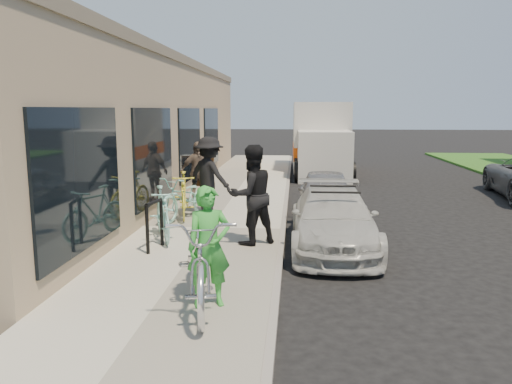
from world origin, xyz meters
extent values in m
plane|color=black|center=(0.00, 0.00, 0.00)|extent=(120.00, 120.00, 0.00)
cube|color=#B4B1A2|center=(-2.00, 3.00, 0.07)|extent=(3.00, 34.00, 0.15)
cube|color=gray|center=(-0.45, 3.00, 0.07)|extent=(0.12, 34.00, 0.13)
cube|color=tan|center=(-5.25, 8.00, 2.00)|extent=(3.50, 20.00, 4.00)
cube|color=#736857|center=(-5.25, 8.00, 4.10)|extent=(3.60, 20.00, 0.25)
cube|color=black|center=(-3.48, 0.00, 1.60)|extent=(0.06, 3.00, 2.20)
cube|color=black|center=(-3.48, 4.00, 1.60)|extent=(0.06, 3.00, 2.20)
cube|color=black|center=(-3.48, 8.00, 1.60)|extent=(0.06, 3.00, 2.20)
cube|color=black|center=(-3.48, 12.00, 1.60)|extent=(0.06, 3.00, 2.20)
cylinder|color=black|center=(-2.77, 0.95, 0.59)|extent=(0.06, 0.06, 0.87)
cylinder|color=black|center=(-2.67, 1.52, 0.59)|extent=(0.06, 0.06, 0.87)
cylinder|color=black|center=(-2.72, 1.24, 1.02)|extent=(0.16, 0.58, 0.06)
cube|color=black|center=(-3.29, 8.62, 0.65)|extent=(0.64, 0.38, 0.98)
cube|color=black|center=(-3.21, 8.97, 0.65)|extent=(0.64, 0.38, 0.98)
cube|color=black|center=(-3.30, 8.59, 0.70)|extent=(0.50, 0.27, 0.70)
imported|color=#BAB9B5|center=(0.55, 2.12, 0.57)|extent=(1.62, 3.94, 1.14)
cylinder|color=black|center=(0.55, 1.69, 1.16)|extent=(0.90, 0.04, 0.04)
cylinder|color=black|center=(0.55, 2.45, 1.16)|extent=(0.90, 0.04, 0.04)
imported|color=gray|center=(0.58, 5.05, 0.58)|extent=(1.49, 3.45, 1.16)
cube|color=beige|center=(0.88, 11.43, 0.93)|extent=(1.98, 1.98, 1.86)
cube|color=black|center=(0.88, 11.43, 1.32)|extent=(1.81, 0.08, 0.88)
cube|color=beige|center=(0.84, 14.37, 1.52)|extent=(2.30, 4.14, 2.84)
cube|color=#EA520D|center=(0.84, 14.37, 0.88)|extent=(2.32, 4.16, 0.54)
cylinder|color=black|center=(-0.10, 10.93, 0.39)|extent=(0.25, 0.79, 0.78)
cylinder|color=black|center=(1.86, 10.95, 0.39)|extent=(0.25, 0.79, 0.78)
cylinder|color=black|center=(-0.11, 12.01, 0.39)|extent=(0.25, 0.79, 0.78)
cylinder|color=black|center=(1.85, 12.03, 0.39)|extent=(0.25, 0.79, 0.78)
cylinder|color=black|center=(-0.15, 15.73, 0.39)|extent=(0.25, 0.79, 0.78)
cylinder|color=black|center=(1.81, 15.75, 0.39)|extent=(0.25, 0.79, 0.78)
imported|color=silver|center=(-1.39, -1.23, 0.77)|extent=(1.25, 2.46, 1.23)
imported|color=green|center=(-1.29, -1.27, 0.93)|extent=(0.67, 0.56, 1.57)
imported|color=black|center=(-1.01, 1.78, 1.09)|extent=(1.15, 1.10, 1.88)
imported|color=#94DCD0|center=(-2.77, 1.99, 0.66)|extent=(1.09, 1.75, 1.02)
imported|color=#94DCD0|center=(-2.71, 3.82, 0.65)|extent=(1.38, 2.02, 1.00)
imported|color=yellow|center=(-2.81, 4.02, 0.68)|extent=(0.86, 1.82, 1.05)
imported|color=black|center=(-2.26, 4.41, 1.09)|extent=(1.39, 1.25, 1.87)
imported|color=brown|center=(-2.85, 5.92, 0.98)|extent=(1.04, 0.86, 1.66)
camera|label=1|loc=(-0.20, -7.37, 2.67)|focal=35.00mm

